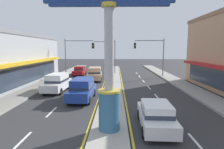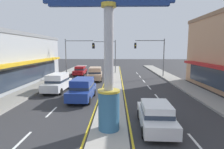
% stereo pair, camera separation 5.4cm
% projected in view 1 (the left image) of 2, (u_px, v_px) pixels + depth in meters
% --- Properties ---
extents(median_strip, '(2.08, 52.00, 0.14)m').
position_uv_depth(median_strip, '(113.00, 87.00, 22.09)').
color(median_strip, '#A39E93').
rests_on(median_strip, ground).
extents(sidewalk_left, '(2.43, 60.00, 0.18)m').
position_uv_depth(sidewalk_left, '(32.00, 90.00, 20.29)').
color(sidewalk_left, gray).
rests_on(sidewalk_left, ground).
extents(sidewalk_right, '(2.43, 60.00, 0.18)m').
position_uv_depth(sidewalk_right, '(194.00, 91.00, 19.93)').
color(sidewalk_right, gray).
rests_on(sidewalk_right, ground).
extents(lane_markings, '(8.82, 52.00, 0.01)m').
position_uv_depth(lane_markings, '(113.00, 90.00, 20.76)').
color(lane_markings, silver).
rests_on(lane_markings, ground).
extents(district_sign, '(6.65, 1.22, 8.19)m').
position_uv_depth(district_sign, '(109.00, 53.00, 9.68)').
color(district_sign, '#33668C').
rests_on(district_sign, median_strip).
extents(traffic_light_left_side, '(4.86, 0.46, 6.20)m').
position_uv_depth(traffic_light_left_side, '(76.00, 51.00, 30.47)').
color(traffic_light_left_side, slate).
rests_on(traffic_light_left_side, ground).
extents(traffic_light_right_side, '(4.86, 0.46, 6.20)m').
position_uv_depth(traffic_light_right_side, '(153.00, 51.00, 29.55)').
color(traffic_light_right_side, slate).
rests_on(traffic_light_right_side, ground).
extents(traffic_light_median_far, '(4.20, 0.46, 6.20)m').
position_uv_depth(traffic_light_median_far, '(107.00, 51.00, 34.10)').
color(traffic_light_median_far, slate).
rests_on(traffic_light_median_far, ground).
extents(sedan_near_right_lane, '(1.85, 4.31, 1.53)m').
position_uv_depth(sedan_near_right_lane, '(80.00, 71.00, 32.32)').
color(sedan_near_right_lane, maroon).
rests_on(sedan_near_right_lane, ground).
extents(sedan_far_right_lane, '(1.95, 4.36, 1.53)m').
position_uv_depth(sedan_far_right_lane, '(156.00, 115.00, 10.62)').
color(sedan_far_right_lane, white).
rests_on(sedan_far_right_lane, ground).
extents(suv_near_left_lane, '(2.09, 4.66, 1.90)m').
position_uv_depth(suv_near_left_lane, '(82.00, 89.00, 16.66)').
color(suv_near_left_lane, navy).
rests_on(suv_near_left_lane, ground).
extents(suv_mid_left_lane, '(2.13, 4.68, 1.90)m').
position_uv_depth(suv_mid_left_lane, '(57.00, 82.00, 19.90)').
color(suv_mid_left_lane, white).
rests_on(suv_mid_left_lane, ground).
extents(suv_far_left_oncoming, '(2.15, 4.69, 1.90)m').
position_uv_depth(suv_far_left_oncoming, '(95.00, 74.00, 26.92)').
color(suv_far_left_oncoming, tan).
rests_on(suv_far_left_oncoming, ground).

